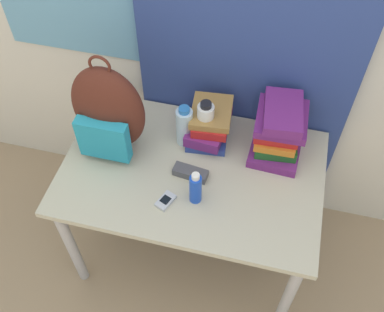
{
  "coord_description": "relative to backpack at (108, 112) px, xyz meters",
  "views": [
    {
      "loc": [
        0.28,
        -0.77,
        2.28
      ],
      "look_at": [
        0.0,
        0.37,
        0.8
      ],
      "focal_mm": 42.0,
      "sensor_mm": 36.0,
      "label": 1
    }
  ],
  "objects": [
    {
      "name": "ground_plane",
      "position": [
        0.38,
        -0.42,
        -0.92
      ],
      "size": [
        12.0,
        12.0,
        0.0
      ],
      "primitive_type": "plane",
      "color": "#9E8466"
    },
    {
      "name": "wall_back",
      "position": [
        0.37,
        0.4,
        0.33
      ],
      "size": [
        6.0,
        0.06,
        2.5
      ],
      "color": "silver",
      "rests_on": "ground_plane"
    },
    {
      "name": "curtain_blue",
      "position": [
        0.52,
        0.34,
        0.33
      ],
      "size": [
        0.97,
        0.04,
        2.5
      ],
      "color": "navy",
      "rests_on": "ground_plane"
    },
    {
      "name": "desk",
      "position": [
        0.38,
        -0.06,
        -0.3
      ],
      "size": [
        1.14,
        0.73,
        0.7
      ],
      "color": "#B7B299",
      "rests_on": "ground_plane"
    },
    {
      "name": "backpack",
      "position": [
        0.0,
        0.0,
        0.0
      ],
      "size": [
        0.32,
        0.2,
        0.5
      ],
      "color": "#512319",
      "rests_on": "desk"
    },
    {
      "name": "book_stack_left",
      "position": [
        0.41,
        0.16,
        -0.13
      ],
      "size": [
        0.21,
        0.27,
        0.16
      ],
      "color": "navy",
      "rests_on": "desk"
    },
    {
      "name": "book_stack_center",
      "position": [
        0.71,
        0.16,
        -0.09
      ],
      "size": [
        0.23,
        0.29,
        0.25
      ],
      "color": "#6B2370",
      "rests_on": "desk"
    },
    {
      "name": "water_bottle",
      "position": [
        0.31,
        0.1,
        -0.11
      ],
      "size": [
        0.07,
        0.07,
        0.21
      ],
      "color": "silver",
      "rests_on": "desk"
    },
    {
      "name": "sports_bottle",
      "position": [
        0.39,
        0.12,
        -0.1
      ],
      "size": [
        0.07,
        0.07,
        0.25
      ],
      "color": "white",
      "rests_on": "desk"
    },
    {
      "name": "sunscreen_bottle",
      "position": [
        0.43,
        -0.2,
        -0.13
      ],
      "size": [
        0.05,
        0.05,
        0.17
      ],
      "color": "blue",
      "rests_on": "desk"
    },
    {
      "name": "cell_phone",
      "position": [
        0.31,
        -0.24,
        -0.21
      ],
      "size": [
        0.08,
        0.1,
        0.02
      ],
      "color": "#B7BCC6",
      "rests_on": "desk"
    },
    {
      "name": "sunglasses_case",
      "position": [
        0.38,
        -0.08,
        -0.2
      ],
      "size": [
        0.16,
        0.07,
        0.04
      ],
      "color": "#47474C",
      "rests_on": "desk"
    }
  ]
}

